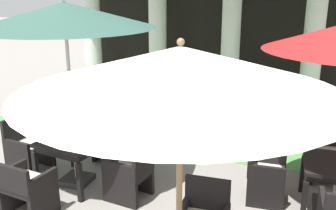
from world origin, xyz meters
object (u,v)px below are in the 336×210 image
object	(u,v)px
patio_chair_mid_left_north	(113,139)
patio_chair_mid_left_east	(130,174)
terracotta_urn	(141,151)
patio_umbrella_mid_left	(65,17)
patio_chair_mid_left_west	(28,147)
patio_chair_mid_right_north	(329,156)
patio_table_mid_left	(74,145)
patio_chair_mid_left_south	(26,188)
patio_umbrella_near_foreground	(180,73)
patio_chair_mid_right_west	(264,175)

from	to	relation	value
patio_chair_mid_left_north	patio_chair_mid_left_east	bearing A→B (deg)	135.00
terracotta_urn	patio_umbrella_mid_left	bearing A→B (deg)	-121.39
patio_chair_mid_left_north	patio_chair_mid_left_west	bearing A→B (deg)	44.71
patio_chair_mid_right_north	patio_umbrella_mid_left	bearing A→B (deg)	18.42
patio_chair_mid_left_west	patio_chair_mid_right_north	distance (m)	5.04
patio_table_mid_left	patio_chair_mid_left_west	distance (m)	1.07
patio_chair_mid_left_south	patio_chair_mid_left_north	world-z (taller)	patio_chair_mid_left_south
patio_umbrella_near_foreground	terracotta_urn	world-z (taller)	patio_umbrella_near_foreground
patio_chair_mid_left_east	terracotta_urn	bearing A→B (deg)	24.56
patio_chair_mid_left_south	patio_chair_mid_left_north	size ratio (longest dim) A/B	1.02
patio_table_mid_left	patio_chair_mid_right_west	world-z (taller)	patio_chair_mid_right_west
patio_chair_mid_left_west	terracotta_urn	world-z (taller)	patio_chair_mid_left_west
patio_chair_mid_left_north	patio_chair_mid_right_north	distance (m)	3.71
patio_chair_mid_right_north	patio_chair_mid_left_south	bearing A→B (deg)	29.57
patio_umbrella_near_foreground	terracotta_urn	distance (m)	4.29
patio_table_mid_left	patio_chair_mid_left_south	bearing A→B (deg)	-98.48
terracotta_urn	patio_table_mid_left	bearing A→B (deg)	-121.39
patio_umbrella_near_foreground	patio_chair_mid_left_east	size ratio (longest dim) A/B	3.34
patio_chair_mid_left_east	patio_chair_mid_left_north	bearing A→B (deg)	45.00
patio_chair_mid_left_west	terracotta_urn	distance (m)	1.96
patio_chair_mid_left_south	patio_chair_mid_right_north	distance (m)	4.69
patio_chair_mid_left_south	terracotta_urn	bearing A→B (deg)	77.33
patio_chair_mid_left_south	patio_chair_mid_left_north	xyz separation A→B (m)	(0.31, 2.05, -0.03)
patio_chair_mid_left_west	patio_chair_mid_left_north	world-z (taller)	patio_chair_mid_left_west
patio_chair_mid_right_west	patio_chair_mid_right_north	size ratio (longest dim) A/B	1.01
patio_chair_mid_right_west	terracotta_urn	world-z (taller)	patio_chair_mid_right_west
patio_chair_mid_left_east	terracotta_urn	xyz separation A→B (m)	(-0.36, 1.24, -0.21)
patio_table_mid_left	patio_umbrella_mid_left	xyz separation A→B (m)	(0.00, 0.00, 1.99)
patio_table_mid_left	terracotta_urn	bearing A→B (deg)	58.61
patio_table_mid_left	patio_chair_mid_left_west	bearing A→B (deg)	171.52
patio_umbrella_mid_left	patio_chair_mid_left_north	world-z (taller)	patio_umbrella_mid_left
patio_table_mid_left	patio_chair_mid_left_north	distance (m)	1.07
patio_umbrella_mid_left	patio_chair_mid_right_north	size ratio (longest dim) A/B	3.41
patio_chair_mid_left_west	patio_chair_mid_right_west	distance (m)	3.96
patio_chair_mid_right_west	patio_chair_mid_left_east	bearing A→B (deg)	-74.81
patio_chair_mid_left_west	patio_chair_mid_right_west	xyz separation A→B (m)	(3.95, 0.28, -0.01)
patio_umbrella_mid_left	patio_chair_mid_left_east	size ratio (longest dim) A/B	3.59
terracotta_urn	patio_chair_mid_left_east	bearing A→B (deg)	-73.92
patio_chair_mid_left_west	patio_umbrella_mid_left	bearing A→B (deg)	90.00
patio_table_mid_left	patio_chair_mid_left_west	xyz separation A→B (m)	(-1.03, 0.15, -0.23)
patio_umbrella_near_foreground	patio_chair_mid_right_west	distance (m)	3.31
terracotta_urn	patio_chair_mid_right_north	bearing A→B (deg)	6.15
patio_umbrella_near_foreground	terracotta_urn	xyz separation A→B (m)	(-1.72, 3.22, -2.25)
patio_table_mid_left	patio_chair_mid_right_north	xyz separation A→B (m)	(3.84, 1.43, -0.23)
patio_chair_mid_left_east	patio_umbrella_mid_left	bearing A→B (deg)	90.00
patio_chair_mid_left_south	patio_table_mid_left	bearing A→B (deg)	90.00
patio_umbrella_near_foreground	patio_chair_mid_left_west	xyz separation A→B (m)	(-3.42, 2.28, -2.01)
patio_chair_mid_left_south	patio_chair_mid_right_north	bearing A→B (deg)	40.08
patio_chair_mid_left_south	patio_chair_mid_right_west	bearing A→B (deg)	33.92
patio_table_mid_left	patio_chair_mid_right_west	distance (m)	2.95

